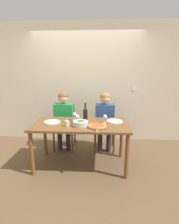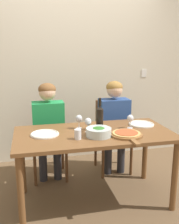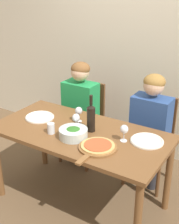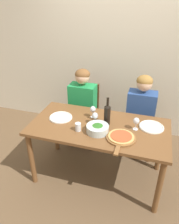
{
  "view_description": "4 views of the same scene",
  "coord_description": "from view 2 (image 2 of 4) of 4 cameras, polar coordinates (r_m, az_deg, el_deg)",
  "views": [
    {
      "loc": [
        0.32,
        -2.81,
        1.68
      ],
      "look_at": [
        0.14,
        0.13,
        0.95
      ],
      "focal_mm": 28.0,
      "sensor_mm": 36.0,
      "label": 1
    },
    {
      "loc": [
        -0.62,
        -2.48,
        1.62
      ],
      "look_at": [
        -0.02,
        0.13,
        0.96
      ],
      "focal_mm": 42.0,
      "sensor_mm": 36.0,
      "label": 2
    },
    {
      "loc": [
        1.4,
        -2.07,
        2.07
      ],
      "look_at": [
        -0.0,
        0.17,
        0.91
      ],
      "focal_mm": 50.0,
      "sensor_mm": 36.0,
      "label": 3
    },
    {
      "loc": [
        0.52,
        -2.07,
        2.16
      ],
      "look_at": [
        -0.14,
        0.06,
        0.91
      ],
      "focal_mm": 35.0,
      "sensor_mm": 36.0,
      "label": 4
    }
  ],
  "objects": [
    {
      "name": "person_man",
      "position": [
        3.39,
        5.44,
        -1.49
      ],
      "size": [
        0.47,
        0.51,
        1.22
      ],
      "color": "#28282D",
      "rests_on": "ground"
    },
    {
      "name": "pizza_on_board",
      "position": [
        2.61,
        8.1,
        -4.82
      ],
      "size": [
        0.32,
        0.46,
        0.04
      ],
      "color": "brown",
      "rests_on": "dining_table"
    },
    {
      "name": "dinner_plate_left",
      "position": [
        2.65,
        -9.72,
        -4.75
      ],
      "size": [
        0.28,
        0.28,
        0.02
      ],
      "color": "silver",
      "rests_on": "dining_table"
    },
    {
      "name": "broccoli_bowl",
      "position": [
        2.57,
        2.01,
        -4.37
      ],
      "size": [
        0.25,
        0.25,
        0.09
      ],
      "color": "silver",
      "rests_on": "dining_table"
    },
    {
      "name": "ground_plane",
      "position": [
        3.03,
        0.94,
        -18.61
      ],
      "size": [
        40.0,
        40.0,
        0.0
      ],
      "primitive_type": "plane",
      "color": "brown"
    },
    {
      "name": "dinner_plate_right",
      "position": [
        3.01,
        11.2,
        -2.59
      ],
      "size": [
        0.28,
        0.28,
        0.02
      ],
      "color": "silver",
      "rests_on": "dining_table"
    },
    {
      "name": "wine_glass_right",
      "position": [
        2.83,
        8.88,
        -1.5
      ],
      "size": [
        0.07,
        0.07,
        0.15
      ],
      "color": "silver",
      "rests_on": "dining_table"
    },
    {
      "name": "dining_table",
      "position": [
        2.72,
        1.0,
        -6.33
      ],
      "size": [
        1.61,
        0.81,
        0.78
      ],
      "color": "brown",
      "rests_on": "ground"
    },
    {
      "name": "chair_left",
      "position": [
        3.41,
        -8.92,
        -5.6
      ],
      "size": [
        0.42,
        0.42,
        0.94
      ],
      "color": "brown",
      "rests_on": "ground"
    },
    {
      "name": "chair_right",
      "position": [
        3.56,
        4.77,
        -4.63
      ],
      "size": [
        0.42,
        0.42,
        0.94
      ],
      "color": "brown",
      "rests_on": "ground"
    },
    {
      "name": "wine_glass_centre",
      "position": [
        2.67,
        -0.32,
        -2.26
      ],
      "size": [
        0.07,
        0.07,
        0.15
      ],
      "color": "silver",
      "rests_on": "dining_table"
    },
    {
      "name": "back_wall",
      "position": [
        3.82,
        -3.68,
        9.64
      ],
      "size": [
        10.0,
        0.06,
        2.7
      ],
      "color": "beige",
      "rests_on": "ground"
    },
    {
      "name": "water_tumbler",
      "position": [
        2.49,
        -2.56,
        -4.87
      ],
      "size": [
        0.07,
        0.07,
        0.1
      ],
      "color": "silver",
      "rests_on": "dining_table"
    },
    {
      "name": "person_woman",
      "position": [
        3.23,
        -8.91,
        -2.36
      ],
      "size": [
        0.47,
        0.51,
        1.22
      ],
      "color": "#28282D",
      "rests_on": "ground"
    },
    {
      "name": "wine_bottle",
      "position": [
        2.73,
        2.24,
        -1.22
      ],
      "size": [
        0.08,
        0.08,
        0.34
      ],
      "color": "black",
      "rests_on": "dining_table"
    },
    {
      "name": "wine_glass_left",
      "position": [
        2.8,
        -2.32,
        -1.56
      ],
      "size": [
        0.07,
        0.07,
        0.15
      ],
      "color": "silver",
      "rests_on": "dining_table"
    }
  ]
}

